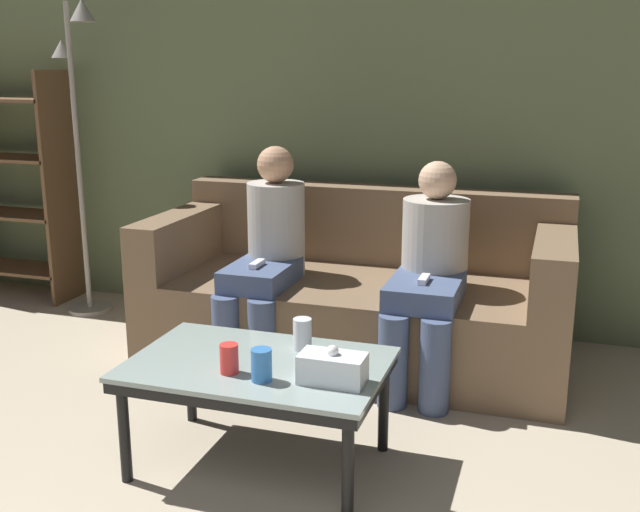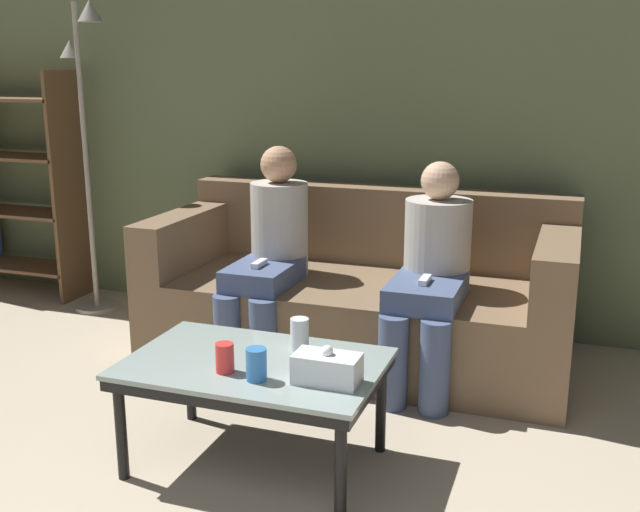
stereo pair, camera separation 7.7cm
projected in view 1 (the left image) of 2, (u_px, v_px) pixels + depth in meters
wall_back at (387, 91)px, 4.03m from camera, size 12.00×0.06×2.60m
couch at (358, 296)px, 3.78m from camera, size 2.04×0.93×0.81m
coffee_table at (258, 373)px, 2.68m from camera, size 0.91×0.60×0.41m
cup_near_left at (262, 365)px, 2.49m from camera, size 0.07×0.07×0.11m
cup_near_right at (229, 359)px, 2.56m from camera, size 0.06×0.06×0.10m
cup_far_center at (302, 334)px, 2.77m from camera, size 0.07×0.07×0.12m
tissue_box at (333, 368)px, 2.48m from camera, size 0.22×0.12×0.13m
standing_lamp at (79, 127)px, 4.24m from camera, size 0.31×0.26×1.78m
seated_person_left_end at (267, 253)px, 3.62m from camera, size 0.31×0.63×1.05m
seated_person_mid_left at (430, 269)px, 3.38m from camera, size 0.31×0.67×1.01m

